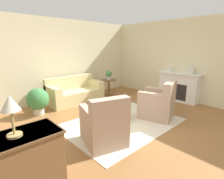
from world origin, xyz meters
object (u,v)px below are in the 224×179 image
potted_plant_on_side_table (109,75)px  side_table (109,84)px  armchair_left (105,126)px  potted_plant_floor (38,100)px  ottoman_table (117,109)px  dresser (19,165)px  couch (75,93)px  vase_mantel_near (170,69)px  vase_mantel_far (191,70)px  table_lamp (10,107)px  armchair_right (159,104)px

potted_plant_on_side_table → side_table: bearing=45.0°
armchair_left → potted_plant_floor: size_ratio=1.33×
ottoman_table → potted_plant_floor: size_ratio=0.94×
potted_plant_on_side_table → potted_plant_floor: size_ratio=0.45×
side_table → dresser: dresser is taller
dresser → potted_plant_floor: dresser is taller
couch → vase_mantel_near: bearing=-36.5°
armchair_left → potted_plant_on_side_table: 3.54m
vase_mantel_far → table_lamp: 5.33m
armchair_left → table_lamp: (-1.58, -0.18, 0.83)m
armchair_right → side_table: bearing=79.0°
ottoman_table → dresser: 2.80m
couch → armchair_right: 2.92m
dresser → vase_mantel_near: size_ratio=4.92×
table_lamp → ottoman_table: bearing=18.8°
side_table → vase_mantel_far: (1.34, -2.53, 0.69)m
side_table → armchair_right: bearing=-101.0°
ottoman_table → vase_mantel_far: bearing=-14.5°
ottoman_table → vase_mantel_near: (2.68, 0.04, 0.82)m
couch → armchair_right: (0.89, -2.78, 0.07)m
ottoman_table → dresser: size_ratio=0.68×
vase_mantel_near → potted_plant_floor: (-4.11, 1.67, -0.65)m
side_table → table_lamp: bearing=-145.5°
vase_mantel_far → potted_plant_on_side_table: (-1.34, 2.53, -0.30)m
armchair_right → potted_plant_on_side_table: 2.64m
dresser → potted_plant_on_side_table: size_ratio=3.08×
table_lamp → vase_mantel_far: bearing=2.2°
dresser → vase_mantel_far: (5.33, 0.21, 0.69)m
table_lamp → vase_mantel_near: bearing=10.1°
side_table → table_lamp: 4.90m
ottoman_table → potted_plant_floor: potted_plant_floor is taller
side_table → dresser: 4.84m
armchair_right → table_lamp: 3.59m
armchair_right → vase_mantel_far: (1.84, 0.02, 0.74)m
vase_mantel_near → armchair_right: bearing=-157.5°
armchair_right → vase_mantel_far: bearing=0.7°
couch → vase_mantel_far: 3.96m
armchair_left → armchair_right: same height
ottoman_table → vase_mantel_near: vase_mantel_near is taller
side_table → vase_mantel_near: size_ratio=2.94×
armchair_left → vase_mantel_near: size_ratio=4.70×
armchair_left → table_lamp: bearing=-173.3°
armchair_right → table_lamp: size_ratio=1.96×
dresser → vase_mantel_far: bearing=2.2°
armchair_right → table_lamp: (-3.49, -0.18, 0.83)m
side_table → potted_plant_on_side_table: (-0.00, -0.00, 0.39)m
armchair_right → side_table: size_ratio=1.60×
couch → armchair_right: armchair_right is taller
vase_mantel_near → potted_plant_floor: vase_mantel_near is taller
couch → ottoman_table: size_ratio=2.59×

